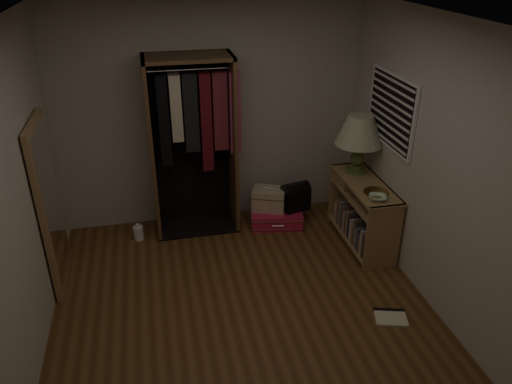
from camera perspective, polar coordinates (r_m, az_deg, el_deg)
ground at (r=4.74m, az=-1.10°, el=-14.21°), size 4.00×4.00×0.00m
room_walls at (r=3.97m, az=-0.35°, el=2.89°), size 3.52×4.02×2.60m
console_bookshelf at (r=5.74m, az=11.93°, el=-1.98°), size 0.42×1.12×0.75m
open_wardrobe at (r=5.63m, az=-6.94°, el=6.94°), size 1.01×0.50×2.05m
floor_mirror at (r=5.14m, az=-22.49°, el=-1.44°), size 0.06×0.80×1.70m
pink_suitcase at (r=6.09m, az=2.34°, el=-2.83°), size 0.69×0.55×0.19m
train_case at (r=6.00m, az=1.50°, el=-0.80°), size 0.47×0.40×0.29m
black_bag at (r=6.00m, az=4.53°, el=-0.42°), size 0.36×0.27×0.35m
table_lamp at (r=5.61m, az=11.77°, el=6.80°), size 0.63×0.63×0.67m
brass_tray at (r=5.35m, az=13.54°, el=-0.03°), size 0.30×0.30×0.01m
ceramic_bowl at (r=5.21m, az=13.72°, el=-0.65°), size 0.23×0.23×0.04m
white_jug at (r=5.94m, az=-13.28°, el=-4.55°), size 0.14×0.14×0.20m
floor_book at (r=4.90m, az=15.10°, el=-13.57°), size 0.34×0.30×0.03m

